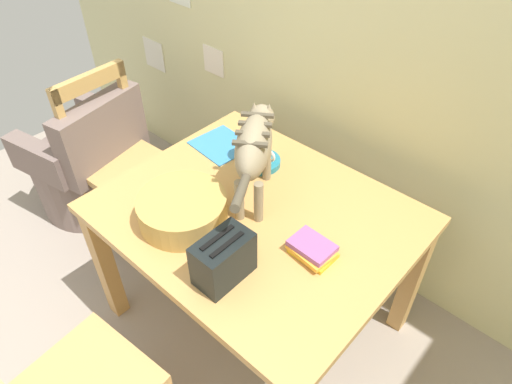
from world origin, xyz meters
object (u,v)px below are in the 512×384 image
Objects in this scene: dining_table at (256,227)px; wicker_armchair at (89,168)px; wicker_basket at (182,209)px; saucer_bowl at (261,162)px; coffee_mug at (262,152)px; book_stack at (312,250)px; magazine at (221,145)px; cat at (254,145)px; toaster at (223,259)px; wooden_chair_near at (124,163)px.

wicker_armchair reaches higher than dining_table.
saucer_bowl is at bearing 91.57° from wicker_basket.
coffee_mug is at bearing 0.00° from saucer_bowl.
magazine is at bearing 160.51° from book_stack.
dining_table is 0.34m from cat.
coffee_mug is 0.71× the size of book_stack.
wicker_basket reaches higher than book_stack.
magazine is 1.03m from wicker_armchair.
wicker_armchair is at bearing 171.30° from wicker_basket.
magazine is at bearing 122.92° from cat.
wicker_armchair is at bearing -165.69° from saucer_bowl.
magazine is (-0.42, 0.22, 0.09)m from dining_table.
saucer_bowl is at bearing 120.38° from toaster.
book_stack is (0.30, -0.03, 0.11)m from dining_table.
saucer_bowl is 0.18× the size of wooden_chair_near.
dining_table is 1.36m from wicker_armchair.
wicker_basket is (-0.10, -0.30, -0.18)m from cat.
dining_table is 1.26× the size of wooden_chair_near.
book_stack is at bearing -13.86° from magazine.
toaster is at bearing -38.03° from magazine.
coffee_mug is at bearing -86.70° from wicker_armchair.
wicker_basket is at bearing 70.75° from wooden_chair_near.
wooden_chair_near is at bearing -91.90° from wicker_armchair.
toaster is (0.13, -0.31, 0.17)m from dining_table.
cat is at bearing -56.86° from coffee_mug.
wicker_armchair is (-1.12, -0.29, -0.46)m from saucer_bowl.
saucer_bowl is 0.23m from magazine.
dining_table is 1.50× the size of wicker_armchair.
magazine is at bearing -84.09° from wicker_armchair.
book_stack is at bearing 21.93° from wicker_basket.
book_stack is (0.48, -0.27, -0.04)m from coffee_mug.
toaster reaches higher than coffee_mug.
dining_table is at bearing 173.67° from book_stack.
saucer_bowl is 0.55m from book_stack.
cat is 1.42m from wicker_armchair.
wooden_chair_near is at bearing 164.04° from wicker_basket.
coffee_mug is at bearing 120.08° from toaster.
toaster is 0.26× the size of wicker_armchair.
cat is 1.69× the size of wicker_basket.
book_stack is at bearing -100.40° from wicker_armchair.
toaster reaches higher than magazine.
cat is 0.44m from book_stack.
wicker_basket is 1.25m from wicker_armchair.
cat is at bearing 118.71° from toaster.
book_stack is 0.82× the size of toaster.
magazine is at bearing 136.35° from toaster.
magazine is (-0.34, 0.15, -0.24)m from cat.
magazine is at bearing 119.08° from wicker_basket.
magazine is (-0.23, -0.02, -0.01)m from saucer_bowl.
saucer_bowl is 0.86m from wooden_chair_near.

